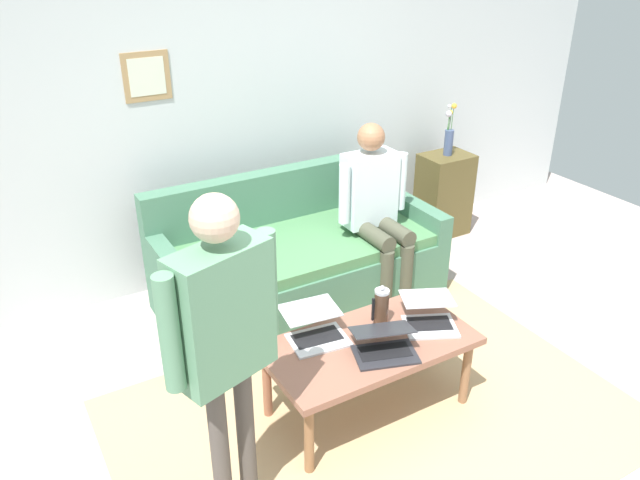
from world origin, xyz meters
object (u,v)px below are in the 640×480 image
at_px(flower_vase, 449,136).
at_px(person_seated, 375,203).
at_px(coffee_table, 369,349).
at_px(french_press, 381,307).
at_px(laptop_right, 384,346).
at_px(side_shelf, 444,194).
at_px(laptop_center, 429,316).
at_px(laptop_left, 315,329).
at_px(person_standing, 224,329).
at_px(couch, 297,261).

xyz_separation_m(flower_vase, person_seated, (1.13, 0.56, -0.16)).
height_order(coffee_table, french_press, french_press).
height_order(laptop_right, flower_vase, flower_vase).
bearing_deg(french_press, person_seated, -122.74).
bearing_deg(flower_vase, side_shelf, 85.73).
bearing_deg(french_press, flower_vase, -139.41).
relative_size(laptop_center, french_press, 1.74).
distance_m(laptop_left, laptop_center, 0.65).
xyz_separation_m(laptop_right, side_shelf, (-1.85, -1.69, -0.14)).
relative_size(laptop_center, laptop_right, 1.08).
xyz_separation_m(laptop_left, laptop_right, (-0.24, 0.30, -0.00)).
bearing_deg(person_seated, coffee_table, 54.25).
relative_size(flower_vase, person_seated, 0.34).
height_order(laptop_left, side_shelf, side_shelf).
distance_m(person_standing, person_seated, 2.12).
bearing_deg(laptop_right, laptop_center, -166.14).
bearing_deg(flower_vase, person_seated, 26.32).
relative_size(laptop_right, flower_vase, 0.90).
bearing_deg(laptop_left, person_seated, -139.06).
bearing_deg(side_shelf, person_seated, 26.23).
relative_size(coffee_table, laptop_right, 2.88).
distance_m(laptop_left, person_seated, 1.29).
height_order(laptop_left, person_standing, person_standing).
bearing_deg(coffee_table, laptop_left, -38.57).
xyz_separation_m(couch, french_press, (0.08, 1.14, 0.27)).
height_order(couch, person_standing, person_standing).
distance_m(couch, flower_vase, 1.76).
bearing_deg(flower_vase, person_standing, 33.78).
bearing_deg(couch, person_seated, 155.73).
bearing_deg(coffee_table, laptop_right, 94.75).
bearing_deg(side_shelf, french_press, 40.56).
distance_m(coffee_table, person_seated, 1.29).
xyz_separation_m(laptop_right, french_press, (-0.14, -0.23, 0.07)).
relative_size(coffee_table, flower_vase, 2.59).
height_order(flower_vase, person_standing, person_standing).
relative_size(french_press, person_standing, 0.15).
bearing_deg(french_press, laptop_center, 149.48).
relative_size(coffee_table, person_standing, 0.71).
height_order(laptop_center, french_press, french_press).
distance_m(laptop_left, laptop_right, 0.39).
distance_m(laptop_center, side_shelf, 2.18).
bearing_deg(side_shelf, flower_vase, -94.27).
height_order(french_press, person_standing, person_standing).
bearing_deg(laptop_center, laptop_left, -19.00).
xyz_separation_m(laptop_left, laptop_center, (-0.61, 0.21, 0.00)).
xyz_separation_m(laptop_left, french_press, (-0.38, 0.07, 0.06)).
xyz_separation_m(french_press, flower_vase, (-1.71, -1.47, 0.31)).
distance_m(side_shelf, person_standing, 3.40).
bearing_deg(person_standing, french_press, -159.89).
relative_size(laptop_right, person_seated, 0.31).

